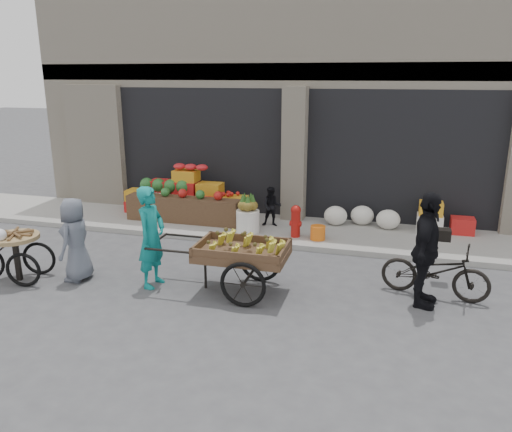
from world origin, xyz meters
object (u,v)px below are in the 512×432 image
(banana_cart, at_px, (239,249))
(vendor_woman, at_px, (151,237))
(pineapple_bin, at_px, (248,221))
(orange_bucket, at_px, (318,233))
(cyclist, at_px, (426,251))
(vendor_grey, at_px, (75,240))
(fire_hydrant, at_px, (296,220))
(seated_person, at_px, (272,207))
(bicycle, at_px, (435,271))
(tricycle_cart, at_px, (15,250))

(banana_cart, xyz_separation_m, vendor_woman, (-1.52, -0.14, 0.11))
(pineapple_bin, bearing_deg, orange_bucket, -3.58)
(banana_cart, bearing_deg, cyclist, 5.29)
(pineapple_bin, xyz_separation_m, vendor_grey, (-2.21, -3.14, 0.38))
(banana_cart, xyz_separation_m, cyclist, (2.93, 0.32, 0.15))
(fire_hydrant, relative_size, vendor_grey, 0.47)
(seated_person, xyz_separation_m, banana_cart, (0.32, -3.47, 0.19))
(cyclist, bearing_deg, bicycle, -17.16)
(vendor_woman, height_order, bicycle, vendor_woman)
(orange_bucket, xyz_separation_m, vendor_grey, (-3.81, -3.04, 0.48))
(orange_bucket, height_order, banana_cart, banana_cart)
(tricycle_cart, distance_m, vendor_grey, 1.08)
(fire_hydrant, relative_size, orange_bucket, 2.22)
(orange_bucket, bearing_deg, vendor_grey, -141.39)
(tricycle_cart, bearing_deg, vendor_grey, 5.54)
(pineapple_bin, distance_m, banana_cart, 2.99)
(vendor_woman, distance_m, cyclist, 4.48)
(bicycle, relative_size, cyclist, 0.93)
(orange_bucket, distance_m, seated_person, 1.42)
(orange_bucket, bearing_deg, banana_cart, -107.67)
(fire_hydrant, bearing_deg, vendor_woman, -122.74)
(banana_cart, distance_m, tricycle_cart, 3.99)
(fire_hydrant, xyz_separation_m, vendor_woman, (-1.90, -2.96, 0.38))
(fire_hydrant, distance_m, tricycle_cart, 5.51)
(seated_person, height_order, vendor_grey, vendor_grey)
(fire_hydrant, height_order, orange_bucket, fire_hydrant)
(vendor_woman, bearing_deg, seated_person, -14.70)
(banana_cart, distance_m, vendor_woman, 1.53)
(vendor_grey, bearing_deg, seated_person, 142.65)
(cyclist, bearing_deg, vendor_grey, 105.18)
(vendor_grey, relative_size, cyclist, 0.82)
(bicycle, bearing_deg, cyclist, 162.84)
(pineapple_bin, relative_size, vendor_grey, 0.35)
(bicycle, bearing_deg, fire_hydrant, 62.03)
(tricycle_cart, height_order, cyclist, cyclist)
(vendor_woman, relative_size, bicycle, 1.03)
(vendor_grey, bearing_deg, vendor_woman, 93.11)
(vendor_grey, bearing_deg, tricycle_cart, -74.90)
(orange_bucket, bearing_deg, fire_hydrant, 174.29)
(seated_person, bearing_deg, pineapple_bin, -133.69)
(pineapple_bin, relative_size, vendor_woman, 0.30)
(fire_hydrant, distance_m, seated_person, 0.96)
(tricycle_cart, xyz_separation_m, vendor_grey, (1.01, 0.32, 0.18))
(vendor_grey, relative_size, bicycle, 0.87)
(orange_bucket, xyz_separation_m, seated_person, (-1.20, 0.70, 0.31))
(banana_cart, relative_size, vendor_grey, 1.71)
(vendor_grey, xyz_separation_m, bicycle, (6.07, 0.99, -0.30))
(seated_person, bearing_deg, fire_hydrant, -52.88)
(vendor_grey, height_order, cyclist, cyclist)
(tricycle_cart, bearing_deg, pineapple_bin, 35.03)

